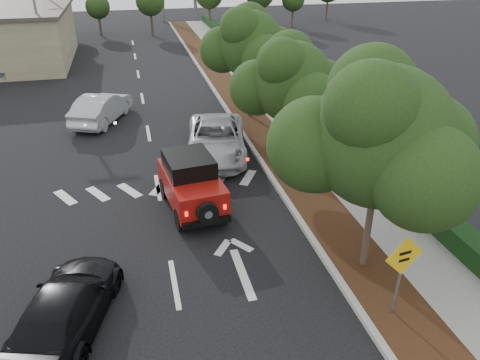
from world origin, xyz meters
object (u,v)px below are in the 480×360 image
object	(u,v)px
red_jeep	(190,181)
speed_hump_sign	(402,266)
silver_suv_ahead	(216,139)
black_suv_oncoming	(66,307)

from	to	relation	value
red_jeep	speed_hump_sign	size ratio (longest dim) A/B	1.71
silver_suv_ahead	black_suv_oncoming	bearing A→B (deg)	-109.44
silver_suv_ahead	black_suv_oncoming	world-z (taller)	silver_suv_ahead
silver_suv_ahead	black_suv_oncoming	xyz separation A→B (m)	(-5.62, -9.61, -0.13)
black_suv_oncoming	speed_hump_sign	world-z (taller)	speed_hump_sign
red_jeep	black_suv_oncoming	bearing A→B (deg)	-132.89
silver_suv_ahead	speed_hump_sign	bearing A→B (deg)	-66.29
red_jeep	silver_suv_ahead	distance (m)	4.65
red_jeep	silver_suv_ahead	size ratio (longest dim) A/B	0.72
silver_suv_ahead	speed_hump_sign	xyz separation A→B (m)	(2.54, -11.17, 0.85)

